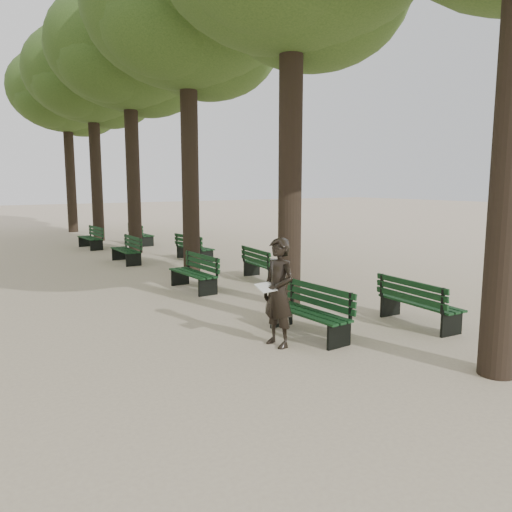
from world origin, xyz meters
TOP-DOWN VIEW (x-y plane):
  - ground at (0.00, 0.00)m, footprint 120.00×120.00m
  - tree_central_2 at (1.50, 8.00)m, footprint 6.00×6.00m
  - tree_central_3 at (1.50, 13.00)m, footprint 6.00×6.00m
  - tree_central_4 at (1.50, 18.00)m, footprint 6.00×6.00m
  - tree_central_5 at (1.50, 23.00)m, footprint 6.00×6.00m
  - bench_left_0 at (0.37, 0.92)m, footprint 0.64×1.82m
  - bench_left_1 at (0.37, 5.61)m, footprint 0.60×1.81m
  - bench_left_2 at (0.37, 10.83)m, footprint 0.60×1.81m
  - bench_left_3 at (0.37, 15.32)m, footprint 0.65×1.82m
  - bench_right_0 at (2.63, 0.29)m, footprint 0.72×1.84m
  - bench_right_1 at (2.63, 5.69)m, footprint 0.79×1.86m
  - bench_right_2 at (2.63, 10.09)m, footprint 0.76×1.85m
  - bench_right_3 at (2.63, 15.42)m, footprint 0.59×1.81m
  - man_with_map at (-0.39, 0.80)m, footprint 0.66×0.78m

SIDE VIEW (x-z plane):
  - ground at x=0.00m, z-range 0.00..0.00m
  - bench_left_0 at x=0.37m, z-range -0.19..0.73m
  - bench_left_1 at x=0.37m, z-range -0.19..0.73m
  - bench_left_2 at x=0.37m, z-range -0.19..0.73m
  - bench_left_3 at x=0.37m, z-range -0.19..0.73m
  - bench_right_0 at x=2.63m, z-range -0.19..0.73m
  - bench_right_1 at x=2.63m, z-range -0.19..0.73m
  - bench_right_2 at x=2.63m, z-range -0.19..0.73m
  - bench_right_3 at x=2.63m, z-range -0.19..0.73m
  - man_with_map at x=-0.39m, z-range 0.00..1.86m
  - tree_central_2 at x=1.50m, z-range 2.68..12.63m
  - tree_central_3 at x=1.50m, z-range 2.68..12.63m
  - tree_central_4 at x=1.50m, z-range 2.68..12.63m
  - tree_central_5 at x=1.50m, z-range 2.68..12.63m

